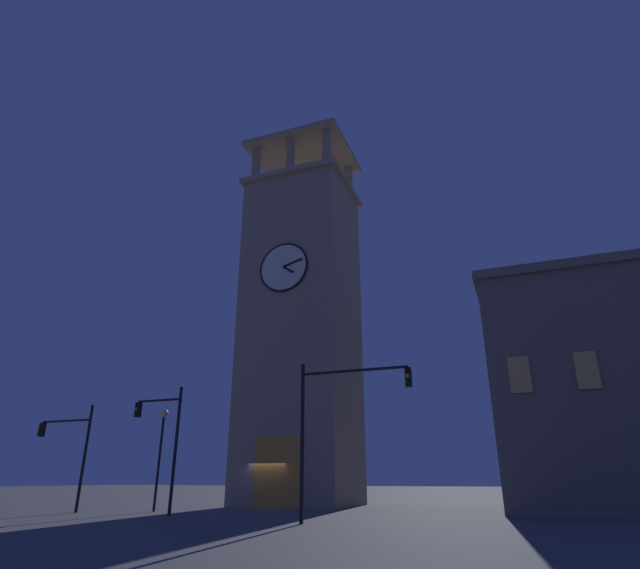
{
  "coord_description": "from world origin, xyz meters",
  "views": [
    {
      "loc": [
        -14.72,
        29.77,
        1.6
      ],
      "look_at": [
        -2.21,
        -2.53,
        15.0
      ],
      "focal_mm": 28.31,
      "sensor_mm": 36.0,
      "label": 1
    }
  ],
  "objects_px": {
    "traffic_signal_near": "(336,411)",
    "traffic_signal_mid": "(70,443)",
    "traffic_signal_far": "(164,431)",
    "street_lamp": "(161,439)",
    "clocktower": "(301,325)"
  },
  "relations": [
    {
      "from": "traffic_signal_near",
      "to": "traffic_signal_mid",
      "type": "relative_size",
      "value": 1.14
    },
    {
      "from": "traffic_signal_near",
      "to": "traffic_signal_far",
      "type": "relative_size",
      "value": 1.02
    },
    {
      "from": "street_lamp",
      "to": "clocktower",
      "type": "bearing_deg",
      "value": -119.68
    },
    {
      "from": "traffic_signal_near",
      "to": "traffic_signal_far",
      "type": "height_order",
      "value": "traffic_signal_near"
    },
    {
      "from": "traffic_signal_near",
      "to": "traffic_signal_mid",
      "type": "xyz_separation_m",
      "value": [
        16.19,
        -2.32,
        -0.71
      ]
    },
    {
      "from": "clocktower",
      "to": "traffic_signal_mid",
      "type": "bearing_deg",
      "value": 49.1
    },
    {
      "from": "traffic_signal_far",
      "to": "street_lamp",
      "type": "distance_m",
      "value": 2.92
    },
    {
      "from": "traffic_signal_mid",
      "to": "street_lamp",
      "type": "xyz_separation_m",
      "value": [
        -4.34,
        -2.16,
        0.22
      ]
    },
    {
      "from": "traffic_signal_far",
      "to": "traffic_signal_mid",
      "type": "bearing_deg",
      "value": -0.95
    },
    {
      "from": "clocktower",
      "to": "traffic_signal_near",
      "type": "height_order",
      "value": "clocktower"
    },
    {
      "from": "clocktower",
      "to": "traffic_signal_far",
      "type": "relative_size",
      "value": 4.86
    },
    {
      "from": "clocktower",
      "to": "traffic_signal_mid",
      "type": "relative_size",
      "value": 5.42
    },
    {
      "from": "traffic_signal_near",
      "to": "traffic_signal_mid",
      "type": "bearing_deg",
      "value": -8.15
    },
    {
      "from": "clocktower",
      "to": "street_lamp",
      "type": "height_order",
      "value": "clocktower"
    },
    {
      "from": "traffic_signal_near",
      "to": "traffic_signal_far",
      "type": "xyz_separation_m",
      "value": [
        10.01,
        -2.22,
        -0.31
      ]
    }
  ]
}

